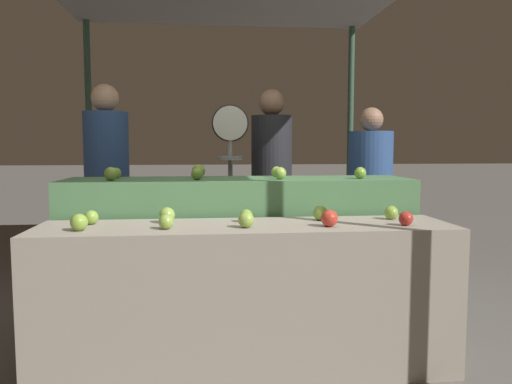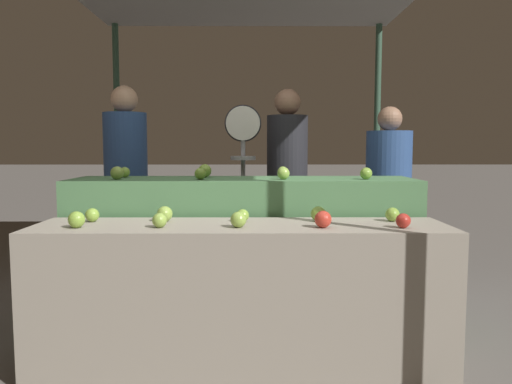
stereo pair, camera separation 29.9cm
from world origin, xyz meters
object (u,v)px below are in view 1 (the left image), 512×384
person_customer_left (107,173)px  person_customer_right (370,185)px  produce_scale (230,158)px  person_vendor_at_scale (272,173)px

person_customer_left → person_customer_right: bearing=176.6°
person_customer_right → produce_scale: bearing=-1.9°
person_vendor_at_scale → person_customer_right: bearing=151.8°
produce_scale → person_customer_left: 1.09m
person_customer_right → person_vendor_at_scale: bearing=-18.5°
produce_scale → person_customer_left: size_ratio=0.89×
produce_scale → person_vendor_at_scale: bearing=40.8°
person_vendor_at_scale → person_customer_right: size_ratio=1.10×
produce_scale → person_customer_left: (-1.02, 0.34, -0.13)m
produce_scale → person_customer_right: 1.28m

